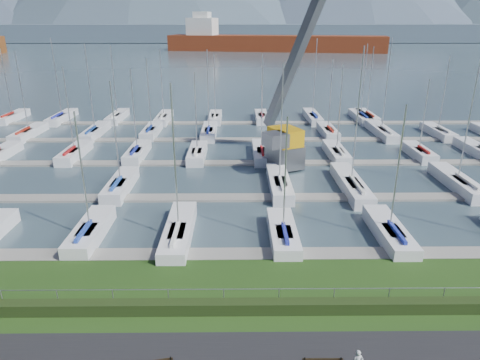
{
  "coord_description": "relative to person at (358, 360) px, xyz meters",
  "views": [
    {
      "loc": [
        -0.29,
        -19.51,
        14.79
      ],
      "look_at": [
        0.0,
        12.0,
        3.0
      ],
      "focal_mm": 32.0,
      "sensor_mm": 36.0,
      "label": 1
    }
  ],
  "objects": [
    {
      "name": "water",
      "position": [
        -5.1,
        264.58,
        -1.03
      ],
      "size": [
        800.0,
        540.0,
        0.2
      ],
      "primitive_type": "cube",
      "color": "#3D4F59"
    },
    {
      "name": "foothill",
      "position": [
        -5.1,
        334.58,
        5.37
      ],
      "size": [
        900.0,
        80.0,
        12.0
      ],
      "primitive_type": "cube",
      "color": "#475868",
      "rests_on": "water"
    },
    {
      "name": "path",
      "position": [
        -5.1,
        1.58,
        -0.62
      ],
      "size": [
        160.0,
        2.0,
        0.04
      ],
      "primitive_type": "cube",
      "color": "black",
      "rests_on": "grass"
    },
    {
      "name": "cargo_ship_mid",
      "position": [
        10.58,
        217.96,
        2.82
      ],
      "size": [
        112.26,
        40.12,
        21.5
      ],
      "rotation": [
        0.0,
        0.0,
        -0.2
      ],
      "color": "maroon",
      "rests_on": "water"
    },
    {
      "name": "docks",
      "position": [
        -5.1,
        30.58,
        -0.85
      ],
      "size": [
        90.0,
        41.6,
        0.25
      ],
      "color": "slate",
      "rests_on": "water"
    },
    {
      "name": "fence",
      "position": [
        -5.1,
        4.58,
        0.57
      ],
      "size": [
        80.0,
        0.04,
        0.04
      ],
      "primitive_type": "cylinder",
      "rotation": [
        0.0,
        1.57,
        0.0
      ],
      "color": "gray",
      "rests_on": "grass"
    },
    {
      "name": "hedge",
      "position": [
        -5.1,
        4.18,
        -0.28
      ],
      "size": [
        80.0,
        0.7,
        0.7
      ],
      "primitive_type": "cube",
      "color": "#203112",
      "rests_on": "grass"
    },
    {
      "name": "person",
      "position": [
        0.0,
        0.0,
        0.0
      ],
      "size": [
        0.48,
        0.34,
        1.26
      ],
      "primitive_type": "imported",
      "rotation": [
        0.0,
        0.0,
        0.09
      ],
      "color": "#B8B7BE",
      "rests_on": "grass"
    },
    {
      "name": "sailboat_fleet",
      "position": [
        -6.12,
        34.6,
        4.78
      ],
      "size": [
        75.88,
        49.58,
        13.41
      ],
      "color": "navy",
      "rests_on": "water"
    },
    {
      "name": "crane",
      "position": [
        0.25,
        30.04,
        4.7
      ],
      "size": [
        7.98,
        12.81,
        22.35
      ],
      "rotation": [
        0.0,
        0.0,
        0.43
      ],
      "color": "#595B60",
      "rests_on": "water"
    }
  ]
}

